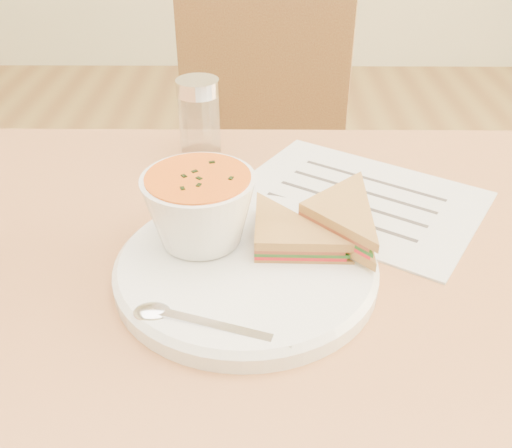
# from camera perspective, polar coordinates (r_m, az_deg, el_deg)

# --- Properties ---
(chair_far) EXTENTS (0.47, 0.47, 0.88)m
(chair_far) POSITION_cam_1_polar(r_m,az_deg,el_deg) (1.28, -1.13, 1.21)
(chair_far) COLOR brown
(chair_far) RESTS_ON floor
(plate) EXTENTS (0.30, 0.30, 0.02)m
(plate) POSITION_cam_1_polar(r_m,az_deg,el_deg) (0.59, -1.00, -4.50)
(plate) COLOR white
(plate) RESTS_ON dining_table
(soup_bowl) EXTENTS (0.15, 0.15, 0.08)m
(soup_bowl) POSITION_cam_1_polar(r_m,az_deg,el_deg) (0.59, -5.63, 1.20)
(soup_bowl) COLOR white
(soup_bowl) RESTS_ON plate
(sandwich_half_a) EXTENTS (0.10, 0.10, 0.03)m
(sandwich_half_a) POSITION_cam_1_polar(r_m,az_deg,el_deg) (0.57, -0.19, -3.18)
(sandwich_half_a) COLOR #BA7B41
(sandwich_half_a) RESTS_ON plate
(sandwich_half_b) EXTENTS (0.15, 0.15, 0.03)m
(sandwich_half_b) POSITION_cam_1_polar(r_m,az_deg,el_deg) (0.60, 4.24, 0.80)
(sandwich_half_b) COLOR #BA7B41
(sandwich_half_b) RESTS_ON plate
(spoon) EXTENTS (0.17, 0.08, 0.01)m
(spoon) POSITION_cam_1_polar(r_m,az_deg,el_deg) (0.51, -5.19, -9.90)
(spoon) COLOR silver
(spoon) RESTS_ON plate
(paper_menu) EXTENTS (0.36, 0.34, 0.00)m
(paper_menu) POSITION_cam_1_polar(r_m,az_deg,el_deg) (0.73, 10.00, 2.56)
(paper_menu) COLOR silver
(paper_menu) RESTS_ON dining_table
(condiment_shaker) EXTENTS (0.06, 0.06, 0.11)m
(condiment_shaker) POSITION_cam_1_polar(r_m,az_deg,el_deg) (0.82, -5.70, 10.61)
(condiment_shaker) COLOR silver
(condiment_shaker) RESTS_ON dining_table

